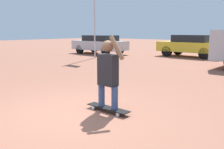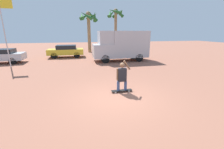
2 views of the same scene
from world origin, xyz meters
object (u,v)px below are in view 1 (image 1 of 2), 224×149
person_skateboarder (108,71)px  parked_car_silver (100,44)px  skateboard (108,108)px  flagpole (96,4)px  parked_car_yellow (191,45)px

person_skateboarder → parked_car_silver: person_skateboarder is taller
skateboard → flagpole: bearing=136.1°
person_skateboarder → skateboard: bearing=0.0°
person_skateboarder → parked_car_yellow: bearing=106.2°
skateboard → parked_car_yellow: bearing=106.2°
flagpole → person_skateboarder: bearing=-43.9°
skateboard → person_skateboarder: 0.82m
parked_car_silver → flagpole: size_ratio=0.75×
skateboard → person_skateboarder: bearing=-180.0°
person_skateboarder → flagpole: size_ratio=0.27×
skateboard → parked_car_silver: 13.54m
parked_car_yellow → parked_car_silver: (-6.00, -2.51, -0.03)m
person_skateboarder → parked_car_yellow: person_skateboarder is taller
parked_car_yellow → parked_car_silver: size_ratio=0.96×
skateboard → person_skateboarder: size_ratio=0.69×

